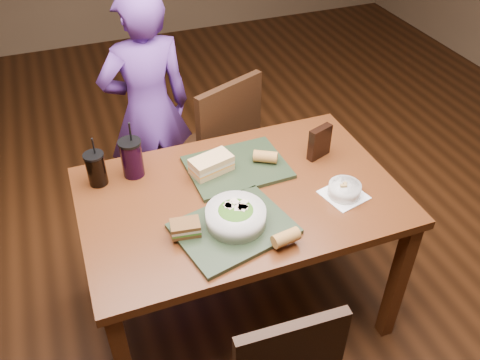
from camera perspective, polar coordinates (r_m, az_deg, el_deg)
The scene contains 15 objects.
ground at distance 2.64m, azimuth -0.00°, elevation -13.98°, with size 6.00×6.00×0.00m, color #381C0B.
dining_table at distance 2.15m, azimuth -0.00°, elevation -3.32°, with size 1.30×0.85×0.75m.
chair_far at distance 2.76m, azimuth -1.81°, elevation 3.93°, with size 0.54×0.55×0.95m.
diner at distance 2.82m, azimuth -10.25°, elevation 7.69°, with size 0.49×0.32×1.35m, color #633592.
tray_near at distance 1.93m, azimuth -0.71°, elevation -5.49°, with size 0.42×0.32×0.02m, color black.
tray_far at distance 2.22m, azimuth -0.33°, elevation 1.44°, with size 0.42×0.32×0.02m, color black.
salad_bowl at distance 1.91m, azimuth -0.48°, elevation -4.01°, with size 0.23×0.23×0.08m.
soup_bowl at distance 2.11m, azimuth 11.65°, elevation -1.07°, with size 0.19×0.19×0.07m.
sandwich_near at distance 1.89m, azimuth -6.15°, elevation -5.37°, with size 0.12×0.09×0.05m.
sandwich_far at distance 2.16m, azimuth -3.23°, elevation 1.75°, with size 0.20×0.14×0.07m.
baguette_near at distance 1.85m, azimuth 5.18°, elevation -6.47°, with size 0.05×0.05×0.10m, color #AD7533.
baguette_far at distance 2.22m, azimuth 2.87°, elevation 2.63°, with size 0.05×0.05×0.10m, color #AD7533.
cup_cola at distance 2.18m, azimuth -15.85°, elevation 1.23°, with size 0.08×0.08×0.23m.
cup_berry at distance 2.19m, azimuth -12.05°, elevation 2.45°, with size 0.10×0.10×0.26m.
chip_bag at distance 2.28m, azimuth 8.92°, elevation 4.21°, with size 0.12×0.04×0.15m, color black.
Camera 1 is at (-0.56, -1.50, 2.11)m, focal length 38.00 mm.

